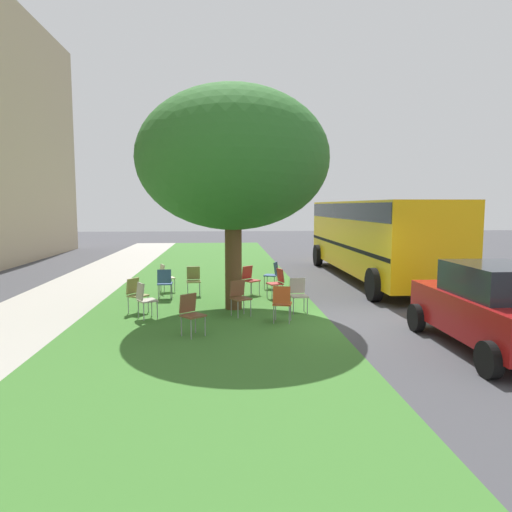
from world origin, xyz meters
TOP-DOWN VIEW (x-y plane):
  - ground at (0.00, 0.00)m, footprint 80.00×80.00m
  - grass_verge at (0.00, 3.20)m, footprint 48.00×6.00m
  - sidewalk_strip at (0.00, 7.60)m, footprint 48.00×2.80m
  - street_tree at (1.60, 2.46)m, footprint 4.94×4.94m
  - chair_0 at (3.08, 4.44)m, footprint 0.43×0.42m
  - chair_1 at (4.21, 4.56)m, footprint 0.54×0.55m
  - chair_2 at (-0.93, 3.41)m, footprint 0.59×0.59m
  - chair_3 at (4.56, 1.10)m, footprint 0.53×0.54m
  - chair_4 at (2.92, 1.15)m, footprint 0.52×0.53m
  - chair_5 at (1.04, 0.82)m, footprint 0.45×0.45m
  - chair_6 at (1.34, 4.96)m, footprint 0.58×0.58m
  - chair_7 at (0.00, 1.37)m, footprint 0.51×0.50m
  - chair_8 at (3.55, 3.63)m, footprint 0.46×0.45m
  - chair_9 at (3.56, 1.92)m, footprint 0.59×0.59m
  - chair_10 at (0.64, 4.62)m, footprint 0.57×0.57m
  - chair_11 at (0.80, 2.33)m, footprint 0.56×0.56m
  - parked_car at (-2.37, -2.32)m, footprint 3.70×1.92m
  - school_bus at (6.32, -2.83)m, footprint 10.40×2.80m

SIDE VIEW (x-z plane):
  - ground at x=0.00m, z-range 0.00..0.00m
  - grass_verge at x=0.00m, z-range 0.00..0.01m
  - sidewalk_strip at x=0.00m, z-range 0.00..0.01m
  - chair_0 at x=3.08m, z-range 0.08..0.96m
  - chair_1 at x=4.21m, z-range 0.08..0.96m
  - chair_2 at x=-0.93m, z-range 0.08..0.96m
  - chair_3 at x=4.56m, z-range 0.08..0.96m
  - chair_4 at x=2.92m, z-range 0.08..0.96m
  - chair_5 at x=1.04m, z-range 0.08..0.96m
  - chair_6 at x=1.34m, z-range 0.08..0.96m
  - chair_7 at x=0.00m, z-range 0.08..0.96m
  - chair_8 at x=3.55m, z-range 0.08..0.96m
  - chair_9 at x=3.56m, z-range 0.08..0.96m
  - chair_10 at x=0.64m, z-range 0.08..0.96m
  - chair_11 at x=0.80m, z-range 0.08..0.96m
  - parked_car at x=-2.37m, z-range 0.01..1.66m
  - school_bus at x=6.32m, z-range 0.32..3.20m
  - street_tree at x=1.60m, z-range 1.03..6.78m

